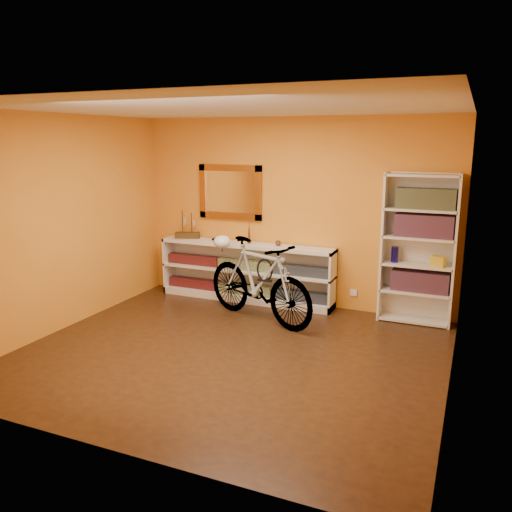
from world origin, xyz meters
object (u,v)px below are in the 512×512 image
at_px(console_unit, 246,272).
at_px(bookcase, 418,249).
at_px(bicycle, 259,281).
at_px(helmet, 222,242).

relative_size(console_unit, bookcase, 1.37).
bearing_deg(bookcase, bicycle, -157.88).
relative_size(bookcase, helmet, 8.11).
bearing_deg(bicycle, bookcase, -46.12).
xyz_separation_m(console_unit, bicycle, (0.51, -0.73, 0.11)).
xyz_separation_m(console_unit, helmet, (-0.14, -0.47, 0.52)).
distance_m(console_unit, helmet, 0.71).
bearing_deg(helmet, bicycle, -21.76).
relative_size(console_unit, helmet, 11.09).
bearing_deg(console_unit, bookcase, 0.61).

